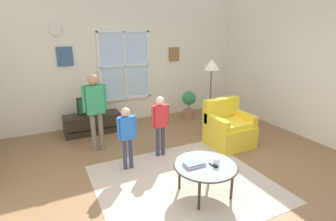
{
  "coord_description": "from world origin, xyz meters",
  "views": [
    {
      "loc": [
        -1.88,
        -2.95,
        2.18
      ],
      "look_at": [
        -0.1,
        0.67,
        0.92
      ],
      "focal_mm": 28.33,
      "sensor_mm": 36.0,
      "label": 1
    }
  ],
  "objects_px": {
    "remote_near_books": "(200,164)",
    "person_red_shirt": "(160,119)",
    "coffee_table": "(206,166)",
    "tv_stand": "(93,124)",
    "person_green_shirt": "(95,104)",
    "potted_plant_by_window": "(189,103)",
    "person_blue_shirt": "(127,131)",
    "floor_lamp": "(211,72)",
    "cup": "(216,161)",
    "remote_near_cup": "(213,165)",
    "television": "(91,105)",
    "book_stack": "(194,164)",
    "armchair": "(228,129)"
  },
  "relations": [
    {
      "from": "coffee_table",
      "to": "tv_stand",
      "type": "bearing_deg",
      "value": 107.61
    },
    {
      "from": "armchair",
      "to": "potted_plant_by_window",
      "type": "xyz_separation_m",
      "value": [
        0.14,
        1.72,
        0.07
      ]
    },
    {
      "from": "armchair",
      "to": "book_stack",
      "type": "xyz_separation_m",
      "value": [
        -1.45,
        -1.1,
        0.14
      ]
    },
    {
      "from": "person_blue_shirt",
      "to": "floor_lamp",
      "type": "xyz_separation_m",
      "value": [
        2.14,
        0.84,
        0.66
      ]
    },
    {
      "from": "person_green_shirt",
      "to": "potted_plant_by_window",
      "type": "xyz_separation_m",
      "value": [
        2.45,
        0.87,
        -0.5
      ]
    },
    {
      "from": "potted_plant_by_window",
      "to": "person_blue_shirt",
      "type": "bearing_deg",
      "value": -140.79
    },
    {
      "from": "book_stack",
      "to": "person_green_shirt",
      "type": "height_order",
      "value": "person_green_shirt"
    },
    {
      "from": "remote_near_books",
      "to": "floor_lamp",
      "type": "height_order",
      "value": "floor_lamp"
    },
    {
      "from": "tv_stand",
      "to": "person_blue_shirt",
      "type": "bearing_deg",
      "value": -83.49
    },
    {
      "from": "remote_near_books",
      "to": "person_blue_shirt",
      "type": "height_order",
      "value": "person_blue_shirt"
    },
    {
      "from": "remote_near_cup",
      "to": "person_red_shirt",
      "type": "distance_m",
      "value": 1.4
    },
    {
      "from": "armchair",
      "to": "remote_near_books",
      "type": "bearing_deg",
      "value": -141.0
    },
    {
      "from": "television",
      "to": "person_green_shirt",
      "type": "bearing_deg",
      "value": -94.86
    },
    {
      "from": "cup",
      "to": "remote_near_cup",
      "type": "height_order",
      "value": "cup"
    },
    {
      "from": "tv_stand",
      "to": "person_red_shirt",
      "type": "xyz_separation_m",
      "value": [
        0.87,
        -1.62,
        0.47
      ]
    },
    {
      "from": "person_green_shirt",
      "to": "floor_lamp",
      "type": "distance_m",
      "value": 2.46
    },
    {
      "from": "coffee_table",
      "to": "person_green_shirt",
      "type": "distance_m",
      "value": 2.3
    },
    {
      "from": "coffee_table",
      "to": "book_stack",
      "type": "relative_size",
      "value": 3.3
    },
    {
      "from": "potted_plant_by_window",
      "to": "floor_lamp",
      "type": "xyz_separation_m",
      "value": [
        -0.02,
        -0.92,
        0.91
      ]
    },
    {
      "from": "tv_stand",
      "to": "floor_lamp",
      "type": "xyz_separation_m",
      "value": [
        2.34,
        -0.97,
        1.1
      ]
    },
    {
      "from": "person_red_shirt",
      "to": "person_blue_shirt",
      "type": "xyz_separation_m",
      "value": [
        -0.66,
        -0.2,
        -0.03
      ]
    },
    {
      "from": "coffee_table",
      "to": "floor_lamp",
      "type": "height_order",
      "value": "floor_lamp"
    },
    {
      "from": "cup",
      "to": "remote_near_cup",
      "type": "relative_size",
      "value": 0.75
    },
    {
      "from": "tv_stand",
      "to": "person_green_shirt",
      "type": "distance_m",
      "value": 1.14
    },
    {
      "from": "tv_stand",
      "to": "coffee_table",
      "type": "height_order",
      "value": "coffee_table"
    },
    {
      "from": "person_green_shirt",
      "to": "person_blue_shirt",
      "type": "height_order",
      "value": "person_green_shirt"
    },
    {
      "from": "coffee_table",
      "to": "person_red_shirt",
      "type": "xyz_separation_m",
      "value": [
        -0.06,
        1.31,
        0.26
      ]
    },
    {
      "from": "remote_near_books",
      "to": "tv_stand",
      "type": "bearing_deg",
      "value": 106.78
    },
    {
      "from": "armchair",
      "to": "remote_near_cup",
      "type": "height_order",
      "value": "armchair"
    },
    {
      "from": "person_red_shirt",
      "to": "person_green_shirt",
      "type": "xyz_separation_m",
      "value": [
        -0.94,
        0.7,
        0.22
      ]
    },
    {
      "from": "television",
      "to": "floor_lamp",
      "type": "relative_size",
      "value": 0.36
    },
    {
      "from": "remote_near_cup",
      "to": "person_green_shirt",
      "type": "height_order",
      "value": "person_green_shirt"
    },
    {
      "from": "person_green_shirt",
      "to": "person_red_shirt",
      "type": "bearing_deg",
      "value": -36.69
    },
    {
      "from": "remote_near_books",
      "to": "armchair",
      "type": "bearing_deg",
      "value": 39.0
    },
    {
      "from": "armchair",
      "to": "television",
      "type": "bearing_deg",
      "value": 141.57
    },
    {
      "from": "remote_near_books",
      "to": "person_green_shirt",
      "type": "distance_m",
      "value": 2.22
    },
    {
      "from": "remote_near_books",
      "to": "remote_near_cup",
      "type": "bearing_deg",
      "value": -38.38
    },
    {
      "from": "television",
      "to": "potted_plant_by_window",
      "type": "height_order",
      "value": "television"
    },
    {
      "from": "book_stack",
      "to": "cup",
      "type": "distance_m",
      "value": 0.3
    },
    {
      "from": "person_green_shirt",
      "to": "person_blue_shirt",
      "type": "xyz_separation_m",
      "value": [
        0.28,
        -0.9,
        -0.25
      ]
    },
    {
      "from": "remote_near_books",
      "to": "person_red_shirt",
      "type": "bearing_deg",
      "value": 90.01
    },
    {
      "from": "cup",
      "to": "remote_near_cup",
      "type": "bearing_deg",
      "value": 178.84
    },
    {
      "from": "book_stack",
      "to": "remote_near_books",
      "type": "xyz_separation_m",
      "value": [
        0.08,
        -0.0,
        -0.01
      ]
    },
    {
      "from": "person_red_shirt",
      "to": "tv_stand",
      "type": "bearing_deg",
      "value": 118.21
    },
    {
      "from": "coffee_table",
      "to": "cup",
      "type": "relative_size",
      "value": 8.2
    },
    {
      "from": "remote_near_books",
      "to": "potted_plant_by_window",
      "type": "height_order",
      "value": "potted_plant_by_window"
    },
    {
      "from": "remote_near_books",
      "to": "coffee_table",
      "type": "bearing_deg",
      "value": -38.77
    },
    {
      "from": "book_stack",
      "to": "remote_near_cup",
      "type": "bearing_deg",
      "value": -26.39
    },
    {
      "from": "person_blue_shirt",
      "to": "potted_plant_by_window",
      "type": "relative_size",
      "value": 1.5
    },
    {
      "from": "remote_near_books",
      "to": "potted_plant_by_window",
      "type": "relative_size",
      "value": 0.2
    }
  ]
}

